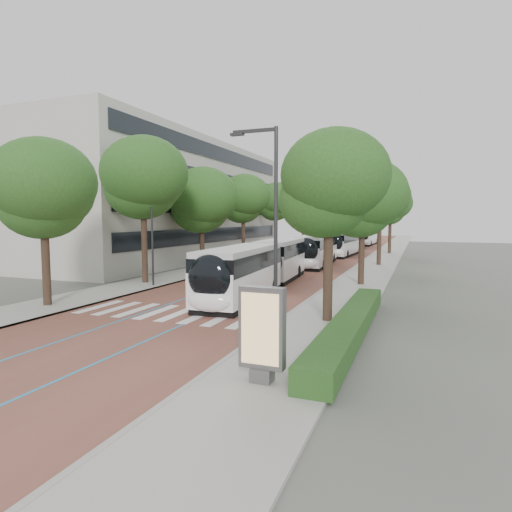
# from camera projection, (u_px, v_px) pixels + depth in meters

# --- Properties ---
(ground) EXTENTS (160.00, 160.00, 0.00)m
(ground) POSITION_uv_depth(u_px,v_px,m) (163.00, 318.00, 20.98)
(ground) COLOR #51544C
(ground) RESTS_ON ground
(road) EXTENTS (11.00, 140.00, 0.02)m
(road) POSITION_uv_depth(u_px,v_px,m) (328.00, 254.00, 58.16)
(road) COLOR brown
(road) RESTS_ON ground
(sidewalk_left) EXTENTS (4.00, 140.00, 0.12)m
(sidewalk_left) POSITION_uv_depth(u_px,v_px,m) (276.00, 253.00, 60.84)
(sidewalk_left) COLOR #9B9792
(sidewalk_left) RESTS_ON ground
(sidewalk_right) EXTENTS (4.00, 140.00, 0.12)m
(sidewalk_right) POSITION_uv_depth(u_px,v_px,m) (386.00, 256.00, 55.47)
(sidewalk_right) COLOR #9B9792
(sidewalk_right) RESTS_ON ground
(kerb_left) EXTENTS (0.20, 140.00, 0.14)m
(kerb_left) POSITION_uv_depth(u_px,v_px,m) (289.00, 253.00, 60.16)
(kerb_left) COLOR gray
(kerb_left) RESTS_ON ground
(kerb_right) EXTENTS (0.20, 140.00, 0.14)m
(kerb_right) POSITION_uv_depth(u_px,v_px,m) (370.00, 255.00, 56.15)
(kerb_right) COLOR gray
(kerb_right) RESTS_ON ground
(zebra_crossing) EXTENTS (10.55, 3.60, 0.01)m
(zebra_crossing) POSITION_uv_depth(u_px,v_px,m) (178.00, 314.00, 21.84)
(zebra_crossing) COLOR silver
(zebra_crossing) RESTS_ON ground
(lane_line_left) EXTENTS (0.12, 126.00, 0.01)m
(lane_line_left) POSITION_uv_depth(u_px,v_px,m) (317.00, 254.00, 58.73)
(lane_line_left) COLOR teal
(lane_line_left) RESTS_ON road
(lane_line_right) EXTENTS (0.12, 126.00, 0.01)m
(lane_line_right) POSITION_uv_depth(u_px,v_px,m) (340.00, 255.00, 57.58)
(lane_line_right) COLOR teal
(lane_line_right) RESTS_ON road
(office_building) EXTENTS (18.11, 40.00, 14.00)m
(office_building) POSITION_uv_depth(u_px,v_px,m) (155.00, 202.00, 53.38)
(office_building) COLOR #A09D94
(office_building) RESTS_ON ground
(hedge) EXTENTS (1.20, 14.00, 0.80)m
(hedge) POSITION_uv_depth(u_px,v_px,m) (351.00, 324.00, 17.67)
(hedge) COLOR #1B3D15
(hedge) RESTS_ON sidewalk_right
(streetlight_near) EXTENTS (1.82, 0.20, 8.00)m
(streetlight_near) POSITION_uv_depth(u_px,v_px,m) (271.00, 220.00, 15.40)
(streetlight_near) COLOR #2A2A2C
(streetlight_near) RESTS_ON sidewalk_right
(streetlight_far) EXTENTS (1.82, 0.20, 8.00)m
(streetlight_far) POSITION_uv_depth(u_px,v_px,m) (361.00, 219.00, 38.64)
(streetlight_far) COLOR #2A2A2C
(streetlight_far) RESTS_ON sidewalk_right
(lamp_post_left) EXTENTS (0.14, 0.14, 8.00)m
(lamp_post_left) POSITION_uv_depth(u_px,v_px,m) (152.00, 229.00, 30.24)
(lamp_post_left) COLOR #2A2A2C
(lamp_post_left) RESTS_ON sidewalk_left
(trees_left) EXTENTS (6.41, 60.94, 10.27)m
(trees_left) POSITION_uv_depth(u_px,v_px,m) (235.00, 200.00, 46.83)
(trees_left) COLOR black
(trees_left) RESTS_ON ground
(trees_right) EXTENTS (5.80, 47.08, 8.86)m
(trees_right) POSITION_uv_depth(u_px,v_px,m) (374.00, 203.00, 38.40)
(trees_right) COLOR black
(trees_right) RESTS_ON ground
(lead_bus) EXTENTS (3.69, 18.52, 3.20)m
(lead_bus) POSITION_uv_depth(u_px,v_px,m) (260.00, 267.00, 28.89)
(lead_bus) COLOR black
(lead_bus) RESTS_ON ground
(bus_queued_0) EXTENTS (3.16, 12.51, 3.20)m
(bus_queued_0) POSITION_uv_depth(u_px,v_px,m) (316.00, 250.00, 44.20)
(bus_queued_0) COLOR white
(bus_queued_0) RESTS_ON ground
(bus_queued_1) EXTENTS (3.14, 12.51, 3.20)m
(bus_queued_1) POSITION_uv_depth(u_px,v_px,m) (344.00, 243.00, 56.05)
(bus_queued_1) COLOR white
(bus_queued_1) RESTS_ON ground
(bus_queued_2) EXTENTS (3.29, 12.53, 3.20)m
(bus_queued_2) POSITION_uv_depth(u_px,v_px,m) (355.00, 239.00, 68.82)
(bus_queued_2) COLOR white
(bus_queued_2) RESTS_ON ground
(bus_queued_3) EXTENTS (2.98, 12.48, 3.20)m
(bus_queued_3) POSITION_uv_depth(u_px,v_px,m) (367.00, 236.00, 79.35)
(bus_queued_3) COLOR white
(bus_queued_3) RESTS_ON ground
(ad_panel) EXTENTS (1.35, 0.52, 2.80)m
(ad_panel) POSITION_uv_depth(u_px,v_px,m) (262.00, 332.00, 12.37)
(ad_panel) COLOR #59595B
(ad_panel) RESTS_ON sidewalk_right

